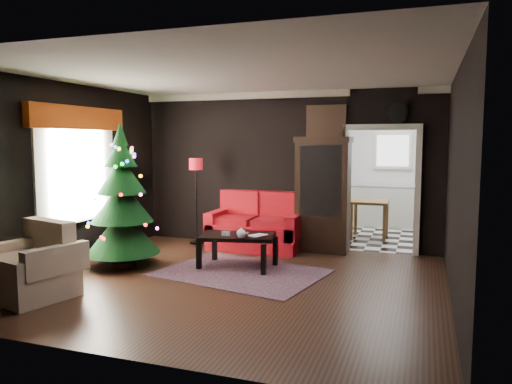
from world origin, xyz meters
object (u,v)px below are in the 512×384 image
(kitchen_table, at_px, (369,219))
(floor_lamp, at_px, (196,201))
(loveseat, at_px, (256,221))
(curio_cabinet, at_px, (323,197))
(wall_clock, at_px, (398,113))
(christmas_tree, at_px, (122,198))
(armchair, at_px, (31,261))
(teapot, at_px, (241,233))
(coffee_table, at_px, (238,251))

(kitchen_table, bearing_deg, floor_lamp, -148.65)
(loveseat, height_order, curio_cabinet, curio_cabinet)
(curio_cabinet, bearing_deg, loveseat, -169.17)
(wall_clock, bearing_deg, floor_lamp, -171.43)
(christmas_tree, relative_size, kitchen_table, 2.85)
(christmas_tree, xyz_separation_m, wall_clock, (3.87, 2.21, 1.33))
(christmas_tree, relative_size, armchair, 2.34)
(christmas_tree, xyz_separation_m, teapot, (1.84, 0.25, -0.47))
(armchair, distance_m, wall_clock, 5.92)
(armchair, height_order, coffee_table, armchair)
(christmas_tree, height_order, kitchen_table, christmas_tree)
(loveseat, distance_m, wall_clock, 3.04)
(loveseat, distance_m, curio_cabinet, 1.25)
(curio_cabinet, distance_m, christmas_tree, 3.36)
(wall_clock, bearing_deg, kitchen_table, 113.75)
(teapot, bearing_deg, kitchen_table, 65.16)
(christmas_tree, xyz_separation_m, kitchen_table, (3.32, 3.46, -0.68))
(curio_cabinet, xyz_separation_m, christmas_tree, (-2.67, -2.03, 0.10))
(coffee_table, relative_size, kitchen_table, 1.48)
(armchair, distance_m, coffee_table, 2.86)
(armchair, xyz_separation_m, coffee_table, (1.85, 2.17, -0.20))
(christmas_tree, bearing_deg, curio_cabinet, 37.15)
(loveseat, relative_size, wall_clock, 5.31)
(loveseat, relative_size, christmas_tree, 0.79)
(curio_cabinet, height_order, armchair, curio_cabinet)
(kitchen_table, bearing_deg, coffee_table, -119.03)
(floor_lamp, xyz_separation_m, teapot, (1.42, -1.44, -0.25))
(teapot, bearing_deg, floor_lamp, 134.71)
(curio_cabinet, relative_size, teapot, 12.19)
(coffee_table, xyz_separation_m, teapot, (0.16, -0.25, 0.32))
(floor_lamp, relative_size, coffee_table, 1.40)
(armchair, relative_size, wall_clock, 2.86)
(curio_cabinet, distance_m, kitchen_table, 1.67)
(christmas_tree, xyz_separation_m, coffee_table, (1.68, 0.50, -0.79))
(christmas_tree, distance_m, wall_clock, 4.65)
(armchair, height_order, teapot, armchair)
(loveseat, height_order, wall_clock, wall_clock)
(armchair, xyz_separation_m, wall_clock, (4.05, 3.87, 1.92))
(kitchen_table, bearing_deg, armchair, -124.31)
(floor_lamp, distance_m, wall_clock, 3.82)
(coffee_table, xyz_separation_m, wall_clock, (2.19, 1.71, 2.12))
(loveseat, height_order, coffee_table, loveseat)
(floor_lamp, relative_size, teapot, 9.98)
(curio_cabinet, relative_size, floor_lamp, 1.22)
(curio_cabinet, bearing_deg, floor_lamp, -171.40)
(floor_lamp, height_order, christmas_tree, christmas_tree)
(armchair, bearing_deg, coffee_table, 64.40)
(kitchen_table, bearing_deg, christmas_tree, -133.89)
(floor_lamp, bearing_deg, teapot, -45.29)
(curio_cabinet, bearing_deg, wall_clock, 8.53)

